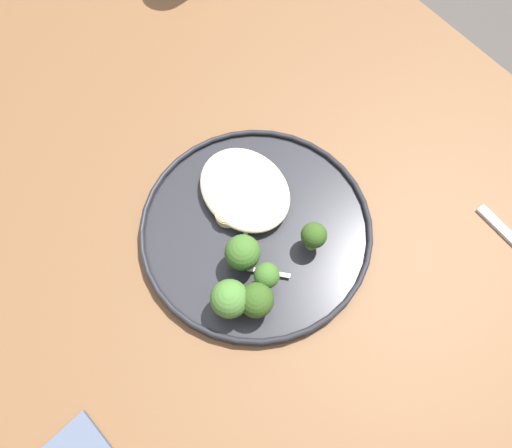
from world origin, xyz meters
The scene contains 16 objects.
ground centered at (0.00, 0.00, 0.00)m, with size 6.00×6.00×0.00m, color #47423D.
wooden_dining_table centered at (0.00, 0.00, 0.66)m, with size 1.40×1.00×0.74m.
dinner_plate centered at (-0.05, -0.04, 0.75)m, with size 0.29×0.29×0.02m.
noodle_bed centered at (-0.01, -0.06, 0.76)m, with size 0.13×0.10×0.03m.
seared_scallop_front_small centered at (-0.02, -0.02, 0.76)m, with size 0.03×0.03×0.01m.
seared_scallop_right_edge centered at (-0.03, -0.07, 0.76)m, with size 0.03×0.03×0.01m.
seared_scallop_center_golden centered at (0.00, -0.06, 0.76)m, with size 0.03×0.03×0.02m.
seared_scallop_half_hidden centered at (0.04, -0.05, 0.76)m, with size 0.04×0.04×0.01m.
seared_scallop_left_edge centered at (0.00, -0.03, 0.76)m, with size 0.03×0.03×0.01m.
broccoli_floret_rear_charred centered at (-0.12, 0.04, 0.78)m, with size 0.04×0.04×0.06m.
broccoli_floret_right_tilted centered at (-0.14, 0.02, 0.78)m, with size 0.04×0.04×0.05m.
broccoli_floret_left_leaning centered at (-0.11, -0.08, 0.78)m, with size 0.03×0.03×0.05m.
broccoli_floret_front_edge centered at (-0.12, -0.01, 0.78)m, with size 0.03×0.03×0.05m.
broccoli_floret_beside_noodles centered at (-0.08, 0.00, 0.78)m, with size 0.04×0.04×0.05m.
onion_sliver_curled_piece centered at (-0.05, -0.03, 0.75)m, with size 0.05×0.01×0.00m, color silver.
onion_sliver_long_sliver centered at (-0.11, -0.02, 0.75)m, with size 0.05×0.01×0.00m, color silver.
Camera 1 is at (-0.25, 0.10, 1.28)m, focal length 32.44 mm.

